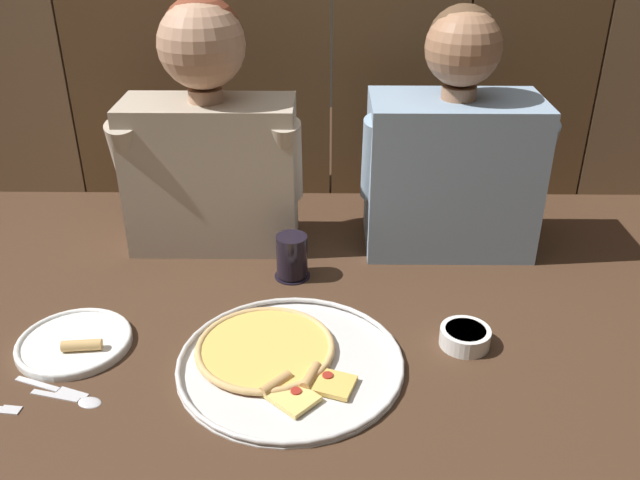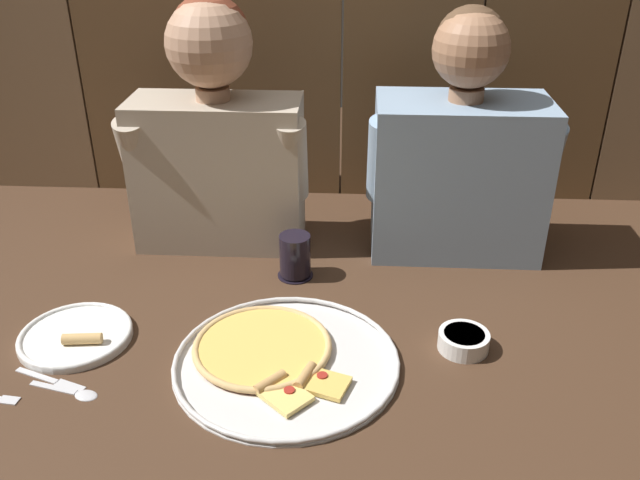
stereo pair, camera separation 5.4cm
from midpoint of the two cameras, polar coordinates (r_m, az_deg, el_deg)
ground_plane at (r=1.37m, az=-0.20°, el=-8.68°), size 3.20×3.20×0.00m
pizza_tray at (r=1.31m, az=-4.47°, el=-9.98°), size 0.44×0.44×0.03m
dinner_plate at (r=1.45m, az=-21.21°, el=-8.13°), size 0.23×0.23×0.03m
drinking_glass at (r=1.56m, az=-3.40°, el=-1.46°), size 0.08×0.08×0.11m
dipping_bowl at (r=1.37m, az=11.14°, el=-8.05°), size 0.10×0.10×0.04m
table_knife at (r=1.36m, az=-23.01°, el=-11.52°), size 0.15×0.07×0.01m
table_spoon at (r=1.31m, az=-21.05°, el=-12.55°), size 0.14×0.05×0.01m
diner_left at (r=1.64m, az=-10.40°, el=8.85°), size 0.45×0.21×0.61m
diner_right at (r=1.64m, az=10.35°, el=7.57°), size 0.44×0.23×0.59m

